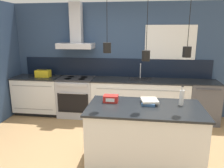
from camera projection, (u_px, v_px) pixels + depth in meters
ground_plane at (100, 156)px, 3.54m from camera, size 16.00×16.00×0.00m
wall_back at (113, 58)px, 5.14m from camera, size 5.60×2.25×2.60m
counter_run_left at (39, 95)px, 5.29m from camera, size 1.10×0.64×0.91m
counter_run_sink at (139, 99)px, 4.97m from camera, size 2.14×0.64×1.25m
oven_range at (77, 97)px, 5.16m from camera, size 0.82×0.66×0.91m
dishwasher at (203, 102)px, 4.79m from camera, size 0.63×0.65×0.91m
kitchen_island at (144, 135)px, 3.26m from camera, size 1.67×0.91×0.91m
bottle_on_island at (182, 97)px, 3.19m from camera, size 0.07×0.07×0.29m
book_stack at (149, 101)px, 3.27m from camera, size 0.28×0.31×0.07m
red_supply_box at (111, 99)px, 3.34m from camera, size 0.22×0.15×0.11m
yellow_toolbox at (43, 74)px, 5.14m from camera, size 0.34×0.18×0.19m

